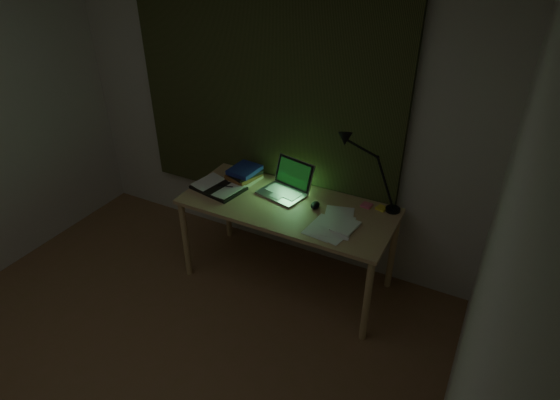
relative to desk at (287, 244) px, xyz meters
The scene contains 11 objects.
wall_back 1.07m from the desk, 133.59° to the left, with size 3.50×0.00×2.50m, color beige.
curtain 1.23m from the desk, 136.44° to the left, with size 2.20×0.06×2.00m, color #272D16.
desk is the anchor object (origin of this frame).
laptop 0.50m from the desk, 135.00° to the left, with size 0.34×0.38×0.24m, color #B3B3B8, non-canonical shape.
open_textbook 0.69m from the desk, behind, with size 0.38×0.27×0.03m, color white, non-canonical shape.
book_stack 0.64m from the desk, 161.08° to the left, with size 0.20×0.24×0.13m, color white, non-canonical shape.
loose_papers 0.57m from the desk, ahead, with size 0.33×0.34×0.02m, color white, non-canonical shape.
mouse 0.43m from the desk, 17.03° to the left, with size 0.06×0.10×0.04m, color black.
sticky_yellow 0.77m from the desk, 22.48° to the left, with size 0.07×0.07×0.01m, color yellow.
sticky_pink 0.68m from the desk, 25.45° to the left, with size 0.07×0.07×0.01m, color #EE5C80.
desk_lamp 0.99m from the desk, 21.25° to the left, with size 0.38×0.29×0.57m, color black, non-canonical shape.
Camera 1 is at (1.69, -1.01, 2.54)m, focal length 30.00 mm.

